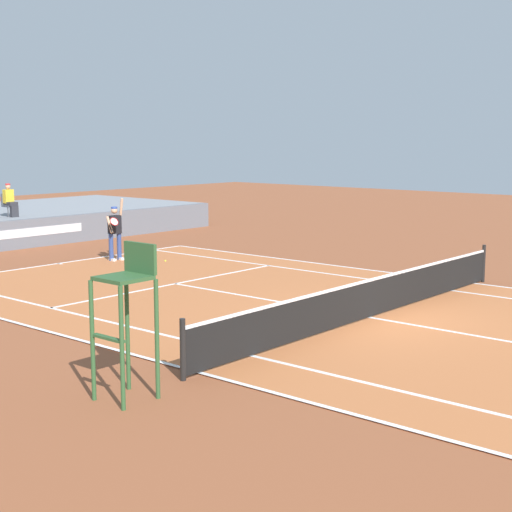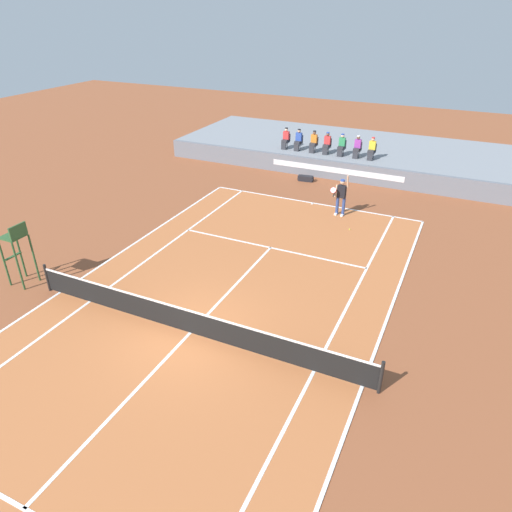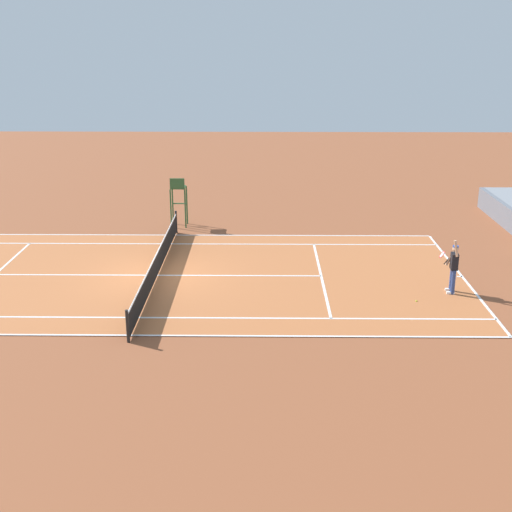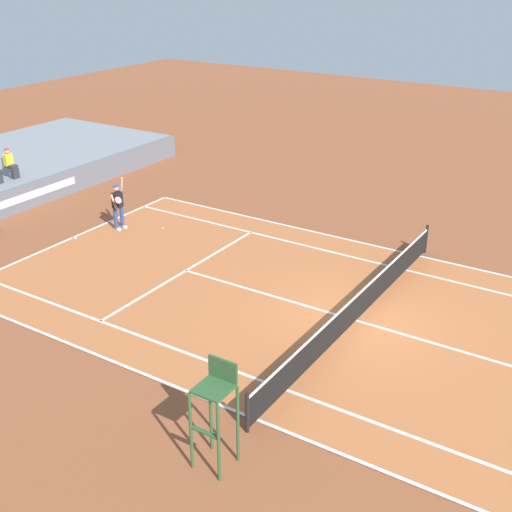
% 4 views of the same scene
% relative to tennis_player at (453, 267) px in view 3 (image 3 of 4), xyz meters
% --- Properties ---
extents(ground_plane, '(80.00, 80.00, 0.00)m').
position_rel_tennis_player_xyz_m(ground_plane, '(-1.66, -11.01, -0.99)').
color(ground_plane, brown).
extents(court, '(11.08, 23.88, 0.03)m').
position_rel_tennis_player_xyz_m(court, '(-1.66, -11.01, -0.98)').
color(court, '#B76638').
rests_on(court, ground).
extents(net, '(11.98, 0.10, 1.07)m').
position_rel_tennis_player_xyz_m(net, '(-1.66, -11.01, -0.47)').
color(net, black).
rests_on(net, ground).
extents(tennis_player, '(0.79, 0.62, 2.08)m').
position_rel_tennis_player_xyz_m(tennis_player, '(0.00, 0.00, 0.00)').
color(tennis_player, navy).
rests_on(tennis_player, ground).
extents(tennis_ball, '(0.07, 0.07, 0.07)m').
position_rel_tennis_player_xyz_m(tennis_ball, '(0.90, -1.45, -0.96)').
color(tennis_ball, '#D1E533').
rests_on(tennis_ball, ground).
extents(umpire_chair, '(0.77, 0.77, 2.44)m').
position_rel_tennis_player_xyz_m(umpire_chair, '(-8.78, -11.01, 0.56)').
color(umpire_chair, '#2D562D').
rests_on(umpire_chair, ground).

